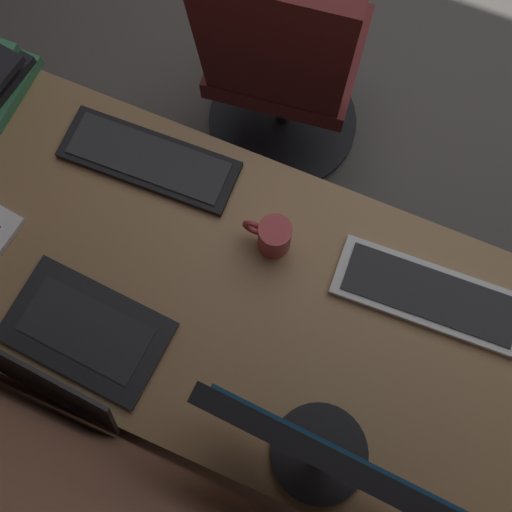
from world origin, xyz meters
The scene contains 9 objects.
floor_plane centered at (0.00, 0.00, 0.00)m, with size 5.64×5.64×0.00m, color #59544F.
desk centered at (0.20, 1.57, 0.67)m, with size 2.35×0.68×0.73m.
drawer_pedestal centered at (0.49, 1.60, 0.35)m, with size 0.40×0.51×0.69m.
monitor_primary centered at (-0.06, 1.80, 0.99)m, with size 0.47×0.20×0.46m.
laptop_center centered at (0.50, 1.81, 0.78)m, with size 0.36×0.28×0.20m.
keyboard_main centered at (0.55, 1.35, 0.74)m, with size 0.42×0.16×0.02m.
keyboard_spare centered at (-0.16, 1.40, 0.74)m, with size 0.43×0.16×0.02m.
coffee_mug centered at (0.20, 1.42, 0.78)m, with size 0.11×0.07×0.10m.
office_chair centered at (0.41, 0.82, 0.46)m, with size 0.56×0.58×0.97m.
Camera 1 is at (0.09, 1.79, 1.94)m, focal length 39.18 mm.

